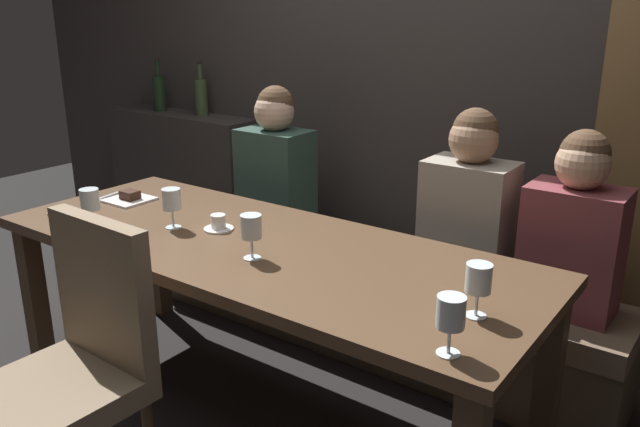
{
  "coord_description": "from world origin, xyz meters",
  "views": [
    {
      "loc": [
        1.53,
        -1.71,
        1.61
      ],
      "look_at": [
        0.16,
        0.18,
        0.84
      ],
      "focal_mm": 36.06,
      "sensor_mm": 36.0,
      "label": 1
    }
  ],
  "objects_px": {
    "chair_near_side": "(79,354)",
    "espresso_cup": "(218,224)",
    "fork_on_table": "(111,195)",
    "wine_glass_center_back": "(451,314)",
    "diner_bearded": "(469,205)",
    "wine_glass_end_right": "(90,201)",
    "banquette_bench": "(356,300)",
    "wine_bottle_dark_red": "(159,92)",
    "diner_redhead": "(275,167)",
    "dessert_plate": "(129,198)",
    "wine_glass_near_left": "(172,201)",
    "dining_table": "(259,264)",
    "diner_far_end": "(574,228)",
    "wine_glass_near_right": "(478,281)",
    "wine_bottle_pale_label": "(201,96)",
    "wine_glass_far_left": "(251,229)"
  },
  "relations": [
    {
      "from": "diner_bearded",
      "to": "espresso_cup",
      "type": "distance_m",
      "value": 1.04
    },
    {
      "from": "dining_table",
      "to": "chair_near_side",
      "type": "distance_m",
      "value": 0.74
    },
    {
      "from": "banquette_bench",
      "to": "wine_bottle_dark_red",
      "type": "relative_size",
      "value": 7.67
    },
    {
      "from": "diner_redhead",
      "to": "dessert_plate",
      "type": "bearing_deg",
      "value": -116.25
    },
    {
      "from": "dining_table",
      "to": "dessert_plate",
      "type": "bearing_deg",
      "value": 175.65
    },
    {
      "from": "wine_glass_near_right",
      "to": "wine_glass_far_left",
      "type": "bearing_deg",
      "value": -176.71
    },
    {
      "from": "wine_glass_near_left",
      "to": "wine_glass_center_back",
      "type": "relative_size",
      "value": 1.0
    },
    {
      "from": "wine_glass_center_back",
      "to": "dessert_plate",
      "type": "relative_size",
      "value": 0.86
    },
    {
      "from": "diner_far_end",
      "to": "diner_redhead",
      "type": "bearing_deg",
      "value": -179.82
    },
    {
      "from": "dining_table",
      "to": "chair_near_side",
      "type": "relative_size",
      "value": 2.24
    },
    {
      "from": "diner_redhead",
      "to": "chair_near_side",
      "type": "bearing_deg",
      "value": -74.78
    },
    {
      "from": "dessert_plate",
      "to": "wine_glass_center_back",
      "type": "bearing_deg",
      "value": -12.35
    },
    {
      "from": "wine_bottle_dark_red",
      "to": "wine_glass_near_right",
      "type": "xyz_separation_m",
      "value": [
        2.64,
        -1.12,
        -0.22
      ]
    },
    {
      "from": "wine_glass_near_right",
      "to": "espresso_cup",
      "type": "distance_m",
      "value": 1.15
    },
    {
      "from": "wine_bottle_dark_red",
      "to": "fork_on_table",
      "type": "relative_size",
      "value": 1.92
    },
    {
      "from": "chair_near_side",
      "to": "wine_glass_near_left",
      "type": "height_order",
      "value": "chair_near_side"
    },
    {
      "from": "diner_bearded",
      "to": "fork_on_table",
      "type": "height_order",
      "value": "diner_bearded"
    },
    {
      "from": "diner_bearded",
      "to": "wine_bottle_dark_red",
      "type": "distance_m",
      "value": 2.3
    },
    {
      "from": "diner_bearded",
      "to": "dining_table",
      "type": "bearing_deg",
      "value": -126.72
    },
    {
      "from": "diner_redhead",
      "to": "wine_glass_end_right",
      "type": "xyz_separation_m",
      "value": [
        -0.14,
        -0.99,
        0.04
      ]
    },
    {
      "from": "banquette_bench",
      "to": "espresso_cup",
      "type": "xyz_separation_m",
      "value": [
        -0.23,
        -0.68,
        0.54
      ]
    },
    {
      "from": "espresso_cup",
      "to": "diner_bearded",
      "type": "bearing_deg",
      "value": 42.55
    },
    {
      "from": "diner_bearded",
      "to": "dessert_plate",
      "type": "distance_m",
      "value": 1.53
    },
    {
      "from": "wine_glass_near_right",
      "to": "wine_bottle_pale_label",
      "type": "bearing_deg",
      "value": 153.39
    },
    {
      "from": "dessert_plate",
      "to": "fork_on_table",
      "type": "distance_m",
      "value": 0.14
    },
    {
      "from": "wine_glass_center_back",
      "to": "diner_bearded",
      "type": "bearing_deg",
      "value": 111.11
    },
    {
      "from": "diner_redhead",
      "to": "espresso_cup",
      "type": "xyz_separation_m",
      "value": [
        0.29,
        -0.71,
        -0.05
      ]
    },
    {
      "from": "fork_on_table",
      "to": "wine_glass_center_back",
      "type": "bearing_deg",
      "value": -20.55
    },
    {
      "from": "wine_bottle_dark_red",
      "to": "wine_glass_near_left",
      "type": "bearing_deg",
      "value": -39.57
    },
    {
      "from": "diner_far_end",
      "to": "wine_bottle_dark_red",
      "type": "distance_m",
      "value": 2.72
    },
    {
      "from": "wine_glass_center_back",
      "to": "dining_table",
      "type": "bearing_deg",
      "value": 160.85
    },
    {
      "from": "diner_far_end",
      "to": "wine_glass_near_left",
      "type": "distance_m",
      "value": 1.58
    },
    {
      "from": "diner_bearded",
      "to": "wine_glass_far_left",
      "type": "distance_m",
      "value": 0.96
    },
    {
      "from": "banquette_bench",
      "to": "dessert_plate",
      "type": "distance_m",
      "value": 1.18
    },
    {
      "from": "fork_on_table",
      "to": "dessert_plate",
      "type": "bearing_deg",
      "value": -11.86
    },
    {
      "from": "banquette_bench",
      "to": "dessert_plate",
      "type": "relative_size",
      "value": 13.16
    },
    {
      "from": "wine_glass_near_left",
      "to": "wine_glass_center_back",
      "type": "distance_m",
      "value": 1.36
    },
    {
      "from": "chair_near_side",
      "to": "diner_bearded",
      "type": "distance_m",
      "value": 1.6
    },
    {
      "from": "wine_bottle_pale_label",
      "to": "dessert_plate",
      "type": "height_order",
      "value": "wine_bottle_pale_label"
    },
    {
      "from": "diner_bearded",
      "to": "wine_glass_end_right",
      "type": "relative_size",
      "value": 4.65
    },
    {
      "from": "diner_far_end",
      "to": "wine_bottle_dark_red",
      "type": "relative_size",
      "value": 2.21
    },
    {
      "from": "diner_far_end",
      "to": "wine_glass_far_left",
      "type": "distance_m",
      "value": 1.23
    },
    {
      "from": "wine_glass_near_left",
      "to": "diner_redhead",
      "type": "bearing_deg",
      "value": 98.75
    },
    {
      "from": "wine_glass_end_right",
      "to": "dessert_plate",
      "type": "relative_size",
      "value": 0.86
    },
    {
      "from": "diner_redhead",
      "to": "wine_glass_near_left",
      "type": "height_order",
      "value": "diner_redhead"
    },
    {
      "from": "wine_bottle_dark_red",
      "to": "wine_bottle_pale_label",
      "type": "distance_m",
      "value": 0.34
    },
    {
      "from": "chair_near_side",
      "to": "espresso_cup",
      "type": "height_order",
      "value": "chair_near_side"
    },
    {
      "from": "chair_near_side",
      "to": "diner_far_end",
      "type": "relative_size",
      "value": 1.36
    },
    {
      "from": "banquette_bench",
      "to": "diner_bearded",
      "type": "height_order",
      "value": "diner_bearded"
    },
    {
      "from": "diner_bearded",
      "to": "wine_glass_center_back",
      "type": "bearing_deg",
      "value": -68.89
    }
  ]
}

